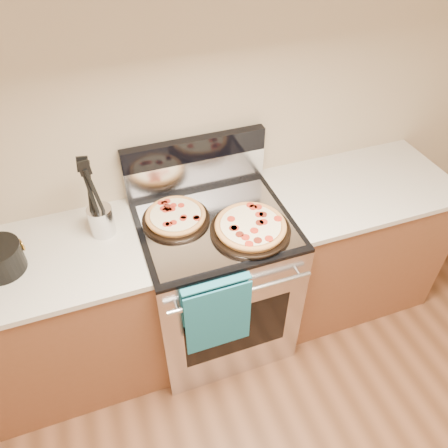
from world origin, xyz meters
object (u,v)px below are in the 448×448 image
object	(u,v)px
range_body	(216,283)
pepperoni_pizza_back	(176,217)
pepperoni_pizza_front	(250,227)
utensil_crock	(101,221)

from	to	relation	value
range_body	pepperoni_pizza_back	bearing A→B (deg)	158.75
pepperoni_pizza_front	utensil_crock	distance (m)	0.72
range_body	pepperoni_pizza_front	size ratio (longest dim) A/B	2.33
utensil_crock	pepperoni_pizza_front	bearing A→B (deg)	-20.65
pepperoni_pizza_back	pepperoni_pizza_front	distance (m)	0.38
range_body	pepperoni_pizza_back	world-z (taller)	pepperoni_pizza_back
range_body	utensil_crock	bearing A→B (deg)	167.04
pepperoni_pizza_front	utensil_crock	size ratio (longest dim) A/B	2.61
pepperoni_pizza_back	pepperoni_pizza_front	size ratio (longest dim) A/B	0.86
pepperoni_pizza_front	range_body	bearing A→B (deg)	136.79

